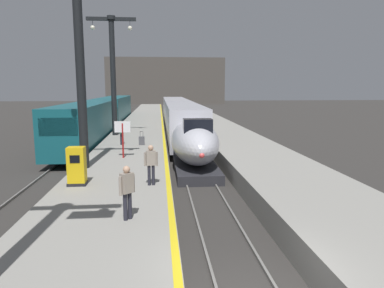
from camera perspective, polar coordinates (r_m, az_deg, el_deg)
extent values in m
cube|color=gray|center=(32.47, -8.66, 0.94)|extent=(4.80, 110.00, 1.05)
cube|color=gray|center=(33.00, 5.53, 1.13)|extent=(4.80, 110.00, 1.05)
cube|color=yellow|center=(32.35, -4.64, 1.93)|extent=(0.20, 107.80, 0.01)
cube|color=slate|center=(35.23, -3.02, 0.91)|extent=(0.08, 110.00, 0.12)
cube|color=slate|center=(35.32, -0.58, 0.94)|extent=(0.08, 110.00, 0.12)
cube|color=slate|center=(35.84, -16.07, 0.70)|extent=(0.08, 110.00, 0.12)
cube|color=slate|center=(35.59, -13.69, 0.74)|extent=(0.08, 110.00, 0.12)
ellipsoid|color=silver|center=(21.55, 0.40, 0.45)|extent=(2.78, 7.70, 2.56)
cube|color=#28282D|center=(21.46, 0.50, -3.82)|extent=(2.46, 6.54, 0.55)
cube|color=black|center=(19.70, 0.90, 2.77)|extent=(1.59, 1.00, 0.90)
sphere|color=#F24C4C|center=(17.88, 1.60, -1.84)|extent=(0.28, 0.28, 0.28)
cube|color=silver|center=(30.72, -1.32, 3.50)|extent=(2.90, 14.00, 3.05)
cube|color=black|center=(30.61, -3.99, 4.49)|extent=(0.04, 11.90, 0.80)
cube|color=black|center=(30.81, 1.32, 4.54)|extent=(0.04, 11.90, 0.80)
cube|color=silver|center=(30.87, -1.31, 1.14)|extent=(2.92, 13.30, 0.24)
cube|color=black|center=(26.55, -0.64, -1.30)|extent=(2.03, 2.20, 0.56)
cube|color=black|center=(35.37, -1.81, 1.31)|extent=(2.03, 2.20, 0.56)
cube|color=silver|center=(47.25, -2.73, 5.45)|extent=(2.90, 18.00, 3.05)
cube|color=black|center=(47.17, -4.46, 6.10)|extent=(0.04, 15.84, 0.80)
cube|color=black|center=(47.30, -1.00, 6.13)|extent=(0.04, 15.84, 0.80)
cube|color=black|center=(41.32, -2.32, 2.43)|extent=(2.03, 2.20, 0.56)
cube|color=black|center=(53.48, -3.01, 3.95)|extent=(2.03, 2.20, 0.56)
cube|color=#145660|center=(31.23, -16.34, 3.36)|extent=(2.85, 18.00, 3.30)
cube|color=black|center=(22.49, -20.72, 2.58)|extent=(2.28, 0.08, 1.10)
cube|color=black|center=(31.49, -18.88, 4.20)|extent=(0.04, 15.30, 0.90)
cube|color=black|center=(30.95, -13.84, 4.35)|extent=(0.04, 15.30, 0.90)
cube|color=black|center=(25.92, -18.56, -2.08)|extent=(2.00, 2.00, 0.52)
cube|color=black|center=(37.08, -14.54, 1.35)|extent=(2.00, 2.00, 0.52)
cube|color=#145660|center=(49.56, -12.27, 5.51)|extent=(2.85, 18.00, 3.30)
cylinder|color=black|center=(18.37, -17.51, 11.00)|extent=(0.44, 0.44, 9.53)
cylinder|color=black|center=(30.76, -12.57, 10.49)|extent=(0.44, 0.44, 9.77)
cylinder|color=black|center=(31.25, -12.89, 19.20)|extent=(0.68, 0.68, 0.30)
cube|color=black|center=(31.23, -12.88, 19.02)|extent=(4.00, 0.24, 0.28)
cylinder|color=black|center=(31.39, -15.71, 18.22)|extent=(0.03, 0.03, 0.60)
sphere|color=#EFEACC|center=(31.34, -15.69, 17.58)|extent=(0.36, 0.36, 0.36)
cylinder|color=black|center=(31.03, -9.96, 18.52)|extent=(0.03, 0.03, 0.60)
sphere|color=#EFEACC|center=(30.97, -9.94, 17.88)|extent=(0.36, 0.36, 0.36)
cylinder|color=#23232D|center=(25.72, -11.32, 0.88)|extent=(0.13, 0.13, 0.85)
cylinder|color=#23232D|center=(25.55, -11.34, 0.83)|extent=(0.13, 0.13, 0.85)
cube|color=#336647|center=(25.54, -11.38, 2.48)|extent=(0.23, 0.39, 0.62)
cylinder|color=#336647|center=(25.79, -11.34, 2.44)|extent=(0.09, 0.09, 0.58)
cylinder|color=#336647|center=(25.31, -11.41, 2.31)|extent=(0.09, 0.09, 0.58)
sphere|color=tan|center=(25.50, -11.41, 3.42)|extent=(0.22, 0.22, 0.22)
cylinder|color=#23232D|center=(11.24, -9.98, -9.72)|extent=(0.13, 0.13, 0.85)
cylinder|color=#23232D|center=(11.14, -10.69, -9.91)|extent=(0.13, 0.13, 0.85)
cube|color=gray|center=(10.97, -10.44, -6.18)|extent=(0.43, 0.42, 0.62)
cylinder|color=gray|center=(11.13, -9.44, -6.21)|extent=(0.09, 0.09, 0.58)
cylinder|color=gray|center=(10.85, -11.46, -6.66)|extent=(0.09, 0.09, 0.58)
sphere|color=tan|center=(10.87, -10.50, -4.04)|extent=(0.22, 0.22, 0.22)
cylinder|color=#23232D|center=(14.84, -6.25, -4.99)|extent=(0.13, 0.13, 0.85)
cylinder|color=#23232D|center=(14.82, -6.90, -5.01)|extent=(0.13, 0.13, 0.85)
cube|color=gray|center=(14.67, -6.63, -2.22)|extent=(0.40, 0.26, 0.62)
cylinder|color=gray|center=(14.70, -5.69, -2.37)|extent=(0.09, 0.09, 0.58)
cylinder|color=gray|center=(14.66, -7.56, -2.44)|extent=(0.09, 0.09, 0.58)
sphere|color=tan|center=(14.59, -6.66, -0.60)|extent=(0.22, 0.22, 0.22)
cube|color=#4C4C51|center=(25.20, -8.10, 0.51)|extent=(0.40, 0.22, 0.60)
cylinder|color=#262628|center=(25.14, -8.35, 1.59)|extent=(0.02, 0.02, 0.36)
cylinder|color=#262628|center=(25.13, -7.89, 1.60)|extent=(0.02, 0.02, 0.36)
cube|color=#262628|center=(25.11, -8.13, 2.03)|extent=(0.22, 0.03, 0.02)
cube|color=yellow|center=(15.45, -18.05, -3.40)|extent=(0.70, 0.56, 1.60)
cube|color=black|center=(15.10, -18.35, -2.33)|extent=(0.40, 0.02, 0.32)
cube|color=black|center=(15.62, -17.92, -6.05)|extent=(0.76, 0.62, 0.12)
cylinder|color=maroon|center=(20.70, -11.07, 0.53)|extent=(0.10, 0.10, 2.00)
cube|color=white|center=(20.60, -11.13, 2.73)|extent=(0.90, 0.06, 0.64)
cube|color=#4C4742|center=(109.38, -4.24, 10.08)|extent=(36.00, 2.00, 14.00)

